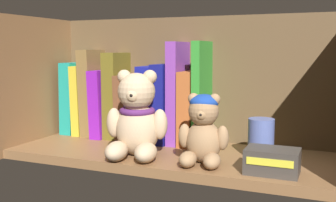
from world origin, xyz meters
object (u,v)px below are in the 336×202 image
Objects in this scene: book_6 at (142,108)px; book_7 at (154,103)px; book_9 at (180,92)px; book_8 at (168,103)px; book_5 at (132,106)px; book_1 at (86,100)px; teddy_bear_smaller at (203,131)px; book_0 at (76,98)px; book_4 at (119,95)px; book_11 at (205,93)px; teddy_bear_larger at (136,120)px; book_3 at (107,103)px; book_10 at (193,107)px; small_product_box at (272,161)px; book_2 at (96,92)px; pillar_candle at (261,139)px.

book_6 is 0.84× the size of book_7.
book_6 is at bearing 180.00° from book_9.
book_8 reaches higher than book_6.
book_1 is at bearing 180.00° from book_5.
book_7 is 24.68cm from teddy_bear_smaller.
book_1 is 16.86cm from book_6.
book_0 is at bearing 180.00° from book_6.
book_4 is 1.41× the size of book_6.
book_9 is at bearing 180.00° from book_11.
book_8 is at bearing 0.00° from book_6.
book_0 reaches higher than book_7.
book_1 is 0.75× the size of book_9.
book_8 is at bearing 89.20° from teddy_bear_larger.
book_3 is 23.74cm from teddy_bear_larger.
book_8 is at bearing 180.00° from book_9.
book_10 is at bearing 0.00° from book_7.
small_product_box is at bearing -32.52° from book_8.
book_11 is (16.65, 0.00, 4.47)cm from book_6.
book_8 reaches higher than book_7.
book_5 is 1.05× the size of book_6.
small_product_box is at bearing -39.75° from book_10.
small_product_box is (38.19, -17.92, -5.81)cm from book_5.
book_7 is at bearing 180.00° from book_9.
book_8 is (27.21, 0.00, 0.01)cm from book_0.
book_2 reaches higher than book_8.
book_11 is 1.75× the size of teddy_bear_smaller.
book_0 is 1.09× the size of book_10.
book_4 is at bearing 180.00° from book_9.
book_9 is at bearing 0.00° from book_5.
book_4 is at bearing 156.74° from small_product_box.
book_9 reaches higher than small_product_box.
book_0 is 2.25× the size of pillar_candle.
book_9 reaches higher than book_8.
book_6 is 1.11× the size of teddy_bear_smaller.
book_5 is 14.00cm from book_9.
book_2 is 14.10cm from book_6.
book_6 is at bearing 0.00° from book_4.
book_8 reaches higher than teddy_bear_larger.
book_1 is at bearing 180.00° from book_4.
book_1 is 55.48cm from small_product_box.
book_10 is (20.15, 0.00, -2.14)cm from book_4.
book_9 is 6.15cm from book_11.
book_8 is at bearing 0.00° from book_3.
book_5 is at bearing 180.00° from book_8.
book_5 is 2.95cm from book_6.
book_10 reaches higher than small_product_box.
small_product_box is at bearing -26.94° from book_6.
book_10 is (27.38, 0.00, -2.48)cm from book_2.
book_11 reaches higher than small_product_box.
book_6 is 17.24cm from book_11.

